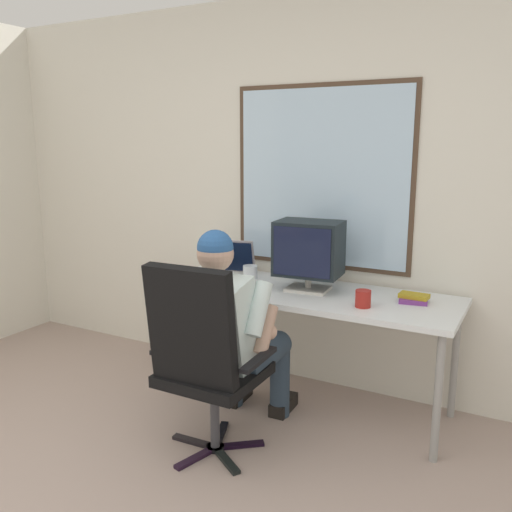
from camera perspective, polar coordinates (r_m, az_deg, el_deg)
wall_rear at (r=3.66m, az=6.21°, el=6.27°), size 5.34×0.08×2.56m
desk at (r=3.38m, az=4.88°, el=-4.58°), size 1.88×0.66×0.74m
office_chair at (r=2.81m, az=-5.61°, el=-10.13°), size 0.59×0.55×1.07m
person_seated at (r=3.02m, az=-2.76°, el=-7.73°), size 0.54×0.82×1.20m
crt_monitor at (r=3.32m, az=5.52°, el=0.69°), size 0.41×0.30×0.43m
laptop at (r=3.67m, az=-3.03°, el=-1.28°), size 0.40×0.41×0.25m
wine_glass at (r=3.38m, az=-0.61°, el=-1.80°), size 0.09×0.09×0.15m
book_stack at (r=3.24m, az=16.12°, el=-4.28°), size 0.17×0.13×0.05m
coffee_mug at (r=3.08m, az=11.11°, el=-4.39°), size 0.09×0.09×0.10m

